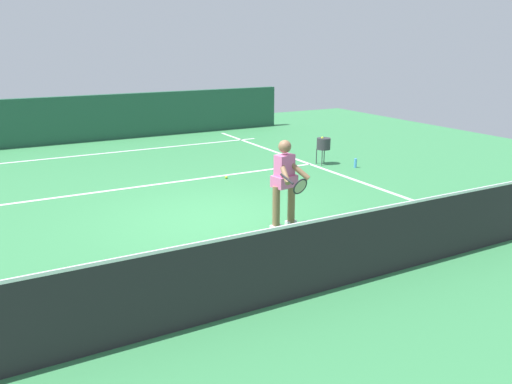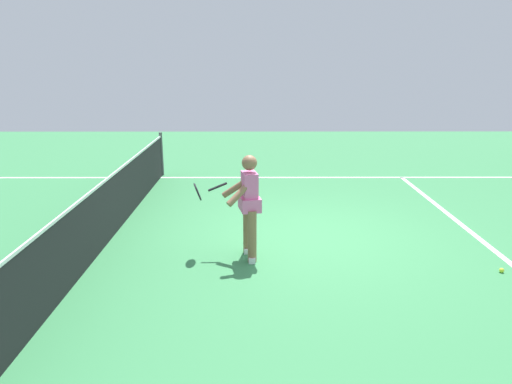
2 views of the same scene
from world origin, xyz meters
name	(u,v)px [view 1 (image 1 of 2)]	position (x,y,z in m)	size (l,w,h in m)	color
ground_plane	(213,219)	(0.00, 0.00, 0.00)	(24.21, 24.21, 0.00)	#38844C
court_back_wall	(100,118)	(0.00, -9.01, 0.74)	(13.13, 0.24, 1.48)	#23513D
baseline_marking	(119,152)	(0.00, -6.81, 0.00)	(9.13, 0.10, 0.01)	white
service_line_marking	(163,183)	(0.00, -2.79, 0.00)	(8.13, 0.10, 0.01)	white
sideline_left_marking	(382,189)	(-4.07, 0.00, 0.00)	(0.10, 16.63, 0.01)	white
court_net	(318,256)	(0.00, 3.30, 0.52)	(8.81, 0.08, 1.10)	#4C4C51
tennis_player	(285,181)	(-0.90, 1.03, 0.85)	(0.69, 1.04, 1.55)	#8C6647
tennis_ball_near	(226,177)	(-1.47, -2.51, 0.03)	(0.07, 0.07, 0.07)	#D1E533
ball_hopper	(324,144)	(-4.37, -2.64, 0.55)	(0.36, 0.36, 0.74)	#333338
water_bottle	(355,163)	(-4.87, -1.91, 0.12)	(0.07, 0.07, 0.24)	#4C9EE5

